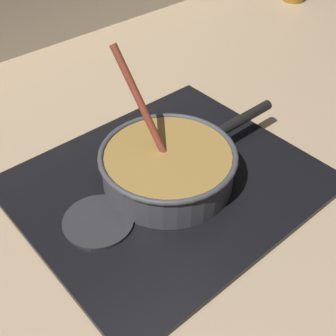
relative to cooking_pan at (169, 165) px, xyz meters
name	(u,v)px	position (x,y,z in m)	size (l,w,h in m)	color
ground	(181,225)	(-0.04, -0.08, -0.07)	(2.40, 1.60, 0.04)	#9E8466
hob_plate	(168,183)	(0.00, 0.00, -0.05)	(0.56, 0.48, 0.01)	black
burner_ring	(168,179)	(0.00, 0.00, -0.04)	(0.18, 0.18, 0.01)	#592D0C
spare_burner	(98,221)	(-0.17, 0.00, -0.04)	(0.13, 0.13, 0.01)	#262628
cooking_pan	(169,165)	(0.00, 0.00, 0.00)	(0.43, 0.27, 0.25)	#38383D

